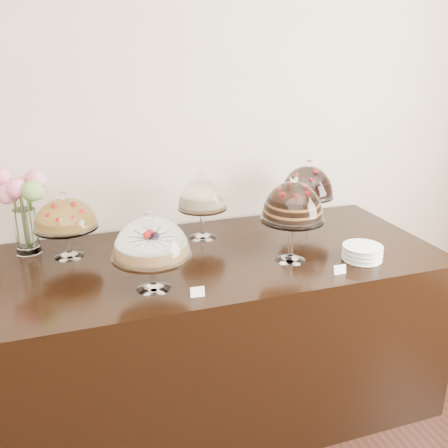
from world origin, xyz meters
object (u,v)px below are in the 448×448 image
object	(u,v)px
cake_stand_cheesecake	(202,197)
cake_stand_dark_choco	(307,184)
cake_stand_sugar_sponge	(151,241)
plate_stack	(362,253)
cake_stand_choco_layer	(293,205)
cake_stand_fruit_tart	(65,216)
flower_vase	(23,201)
display_counter	(221,331)

from	to	relation	value
cake_stand_cheesecake	cake_stand_dark_choco	world-z (taller)	cake_stand_dark_choco
cake_stand_sugar_sponge	plate_stack	size ratio (longest dim) A/B	1.90
cake_stand_choco_layer	cake_stand_fruit_tart	distance (m)	1.10
cake_stand_choco_layer	cake_stand_dark_choco	world-z (taller)	cake_stand_choco_layer
cake_stand_fruit_tart	flower_vase	size ratio (longest dim) A/B	0.78
cake_stand_sugar_sponge	cake_stand_fruit_tart	bearing A→B (deg)	124.63
flower_vase	plate_stack	bearing A→B (deg)	-22.07
cake_stand_fruit_tart	flower_vase	distance (m)	0.23
cake_stand_sugar_sponge	plate_stack	world-z (taller)	cake_stand_sugar_sponge
plate_stack	cake_stand_dark_choco	bearing A→B (deg)	93.34
cake_stand_choco_layer	plate_stack	xyz separation A→B (m)	(0.33, -0.11, -0.25)
cake_stand_choco_layer	flower_vase	distance (m)	1.32
display_counter	plate_stack	size ratio (longest dim) A/B	11.69
display_counter	cake_stand_fruit_tart	bearing A→B (deg)	163.02
cake_stand_cheesecake	cake_stand_fruit_tart	size ratio (longest dim) A/B	1.09
cake_stand_choco_layer	flower_vase	bearing A→B (deg)	156.96
cake_stand_choco_layer	cake_stand_sugar_sponge	bearing A→B (deg)	-173.22
cake_stand_choco_layer	cake_stand_dark_choco	bearing A→B (deg)	54.53
display_counter	plate_stack	xyz separation A→B (m)	(0.64, -0.29, 0.49)
cake_stand_cheesecake	plate_stack	bearing A→B (deg)	-39.71
cake_stand_cheesecake	display_counter	bearing A→B (deg)	-85.69
cake_stand_choco_layer	cake_stand_cheesecake	size ratio (longest dim) A/B	1.18
display_counter	cake_stand_dark_choco	xyz separation A→B (m)	(0.60, 0.25, 0.70)
cake_stand_sugar_sponge	cake_stand_fruit_tart	distance (m)	0.58
display_counter	plate_stack	world-z (taller)	plate_stack
cake_stand_choco_layer	cake_stand_dark_choco	distance (m)	0.52
display_counter	plate_stack	distance (m)	0.85
cake_stand_choco_layer	cake_stand_fruit_tart	size ratio (longest dim) A/B	1.28
cake_stand_cheesecake	cake_stand_fruit_tart	world-z (taller)	cake_stand_cheesecake
cake_stand_dark_choco	flower_vase	distance (m)	1.52
cake_stand_choco_layer	plate_stack	bearing A→B (deg)	-18.44
cake_stand_dark_choco	plate_stack	distance (m)	0.58
display_counter	cake_stand_choco_layer	size ratio (longest dim) A/B	5.09
cake_stand_dark_choco	cake_stand_fruit_tart	xyz separation A→B (m)	(-1.33, -0.03, -0.04)
display_counter	cake_stand_cheesecake	world-z (taller)	cake_stand_cheesecake
cake_stand_cheesecake	flower_vase	xyz separation A→B (m)	(-0.89, 0.08, 0.04)
display_counter	plate_stack	bearing A→B (deg)	-24.26
cake_stand_choco_layer	plate_stack	distance (m)	0.43
cake_stand_choco_layer	flower_vase	world-z (taller)	same
cake_stand_choco_layer	flower_vase	size ratio (longest dim) A/B	1.00
cake_stand_choco_layer	cake_stand_fruit_tart	bearing A→B (deg)	158.88
display_counter	cake_stand_dark_choco	world-z (taller)	cake_stand_dark_choco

